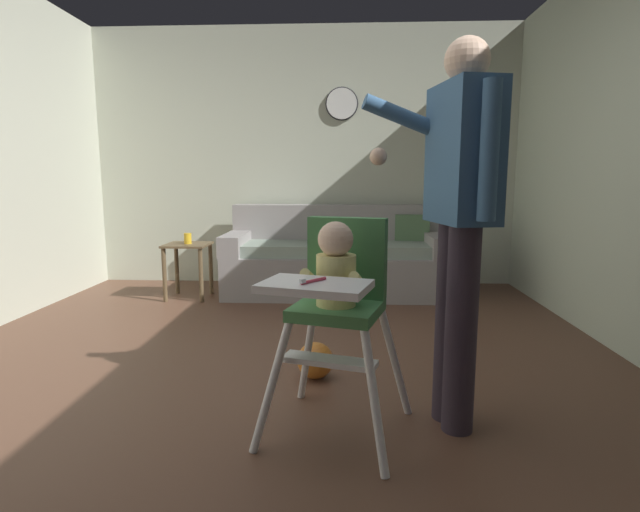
# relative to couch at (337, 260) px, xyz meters

# --- Properties ---
(ground) EXTENTS (6.04, 7.32, 0.10)m
(ground) POSITION_rel_couch_xyz_m (-0.36, -2.37, -0.38)
(ground) COLOR brown
(wall_far) EXTENTS (5.24, 0.06, 2.69)m
(wall_far) POSITION_rel_couch_xyz_m (-0.36, 0.52, 1.01)
(wall_far) COLOR beige
(wall_far) RESTS_ON ground
(couch) EXTENTS (2.15, 0.86, 0.86)m
(couch) POSITION_rel_couch_xyz_m (0.00, 0.00, 0.00)
(couch) COLOR gray
(couch) RESTS_ON ground
(high_chair) EXTENTS (0.74, 0.83, 0.96)m
(high_chair) POSITION_rel_couch_xyz_m (0.04, -2.76, 0.34)
(high_chair) COLOR white
(high_chair) RESTS_ON ground
(adult_standing) EXTENTS (0.57, 0.50, 1.71)m
(adult_standing) POSITION_rel_couch_xyz_m (0.57, -2.67, 0.64)
(adult_standing) COLOR #322935
(adult_standing) RESTS_ON ground
(toy_ball) EXTENTS (0.21, 0.21, 0.21)m
(toy_ball) POSITION_rel_couch_xyz_m (-0.09, -2.17, -0.23)
(toy_ball) COLOR orange
(toy_ball) RESTS_ON ground
(side_table) EXTENTS (0.40, 0.40, 0.52)m
(side_table) POSITION_rel_couch_xyz_m (-1.41, -0.29, 0.05)
(side_table) COLOR brown
(side_table) RESTS_ON ground
(sippy_cup) EXTENTS (0.07, 0.07, 0.10)m
(sippy_cup) POSITION_rel_couch_xyz_m (-1.40, -0.29, 0.24)
(sippy_cup) COLOR gold
(sippy_cup) RESTS_ON side_table
(wall_clock) EXTENTS (0.34, 0.04, 0.34)m
(wall_clock) POSITION_rel_couch_xyz_m (0.04, 0.48, 1.56)
(wall_clock) COLOR white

